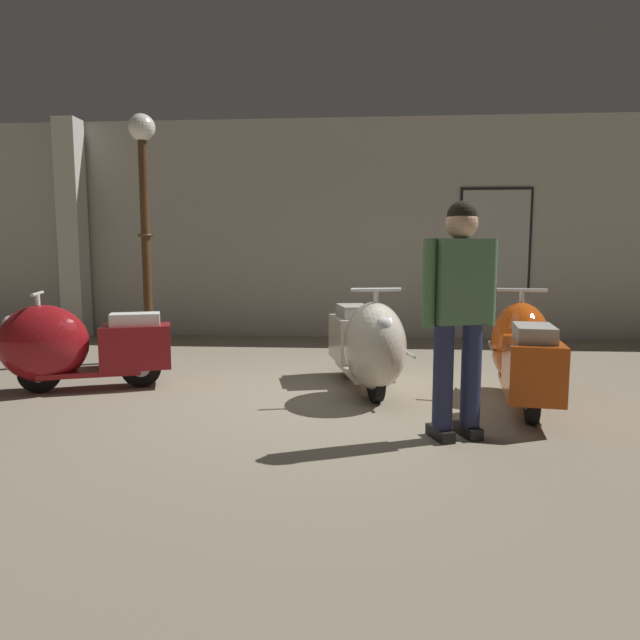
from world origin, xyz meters
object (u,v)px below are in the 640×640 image
(scooter_1, at_px, (367,345))
(lamppost, at_px, (145,214))
(scooter_2, at_px, (523,352))
(scooter_0, at_px, (73,346))
(visitor_0, at_px, (459,304))

(scooter_1, height_order, lamppost, lamppost)
(scooter_1, distance_m, scooter_2, 1.46)
(scooter_0, bearing_deg, visitor_0, 142.18)
(scooter_0, relative_size, scooter_1, 0.94)
(scooter_1, relative_size, lamppost, 0.59)
(scooter_2, bearing_deg, scooter_0, 97.48)
(scooter_2, distance_m, visitor_0, 1.46)
(scooter_1, bearing_deg, lamppost, -130.75)
(scooter_1, bearing_deg, scooter_2, 67.24)
(lamppost, relative_size, visitor_0, 1.76)
(scooter_2, height_order, visitor_0, visitor_0)
(scooter_0, height_order, lamppost, lamppost)
(scooter_2, relative_size, lamppost, 0.57)
(scooter_1, distance_m, visitor_0, 1.58)
(scooter_0, xyz_separation_m, lamppost, (0.17, 1.59, 1.42))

